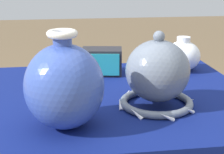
{
  "coord_description": "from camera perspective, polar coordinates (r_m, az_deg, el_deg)",
  "views": [
    {
      "loc": [
        -0.12,
        -1.04,
        1.07
      ],
      "look_at": [
        0.01,
        -0.13,
        0.78
      ],
      "focal_mm": 55.0,
      "sensor_mm": 36.0,
      "label": 1
    }
  ],
  "objects": [
    {
      "name": "display_table",
      "position": [
        1.12,
        -1.23,
        -7.1
      ],
      "size": [
        0.96,
        0.76,
        0.69
      ],
      "color": "brown",
      "rests_on": "ground_plane"
    },
    {
      "name": "vase_tall_bulbous",
      "position": [
        0.86,
        -7.93,
        -1.44
      ],
      "size": [
        0.2,
        0.2,
        0.25
      ],
      "color": "#3851A8",
      "rests_on": "display_table"
    },
    {
      "name": "vase_dome_bell",
      "position": [
        1.0,
        7.55,
        0.25
      ],
      "size": [
        0.23,
        0.23,
        0.23
      ],
      "color": "slate",
      "rests_on": "display_table"
    },
    {
      "name": "mosaic_tile_box",
      "position": [
        1.32,
        -1.69,
        2.59
      ],
      "size": [
        0.16,
        0.12,
        0.1
      ],
      "rotation": [
        0.0,
        0.0,
        -0.15
      ],
      "color": "#232328",
      "rests_on": "display_table"
    },
    {
      "name": "jar_round_porcelain",
      "position": [
        1.39,
        11.66,
        3.53
      ],
      "size": [
        0.14,
        0.14,
        0.14
      ],
      "color": "white",
      "rests_on": "display_table"
    },
    {
      "name": "bowl_shallow_charcoal",
      "position": [
        1.2,
        -10.04,
        -0.14
      ],
      "size": [
        0.12,
        0.12,
        0.06
      ],
      "primitive_type": "ellipsoid",
      "color": "#2D2D33",
      "rests_on": "display_table"
    }
  ]
}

